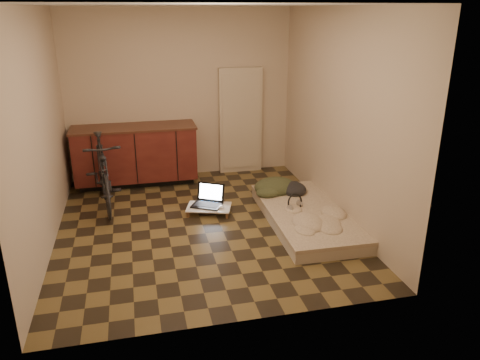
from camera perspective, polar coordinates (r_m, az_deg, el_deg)
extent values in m
cube|color=brown|center=(5.94, -4.62, -5.45)|extent=(3.50, 4.00, 0.00)
cube|color=silver|center=(5.36, -5.44, 20.49)|extent=(3.50, 4.00, 0.00)
cube|color=beige|center=(7.46, -7.30, 10.25)|extent=(3.50, 0.00, 2.60)
cube|color=beige|center=(3.62, -0.33, -0.23)|extent=(3.50, 0.00, 2.60)
cube|color=beige|center=(5.55, -23.25, 5.37)|extent=(0.00, 4.00, 2.60)
cube|color=beige|center=(6.00, 11.91, 7.60)|extent=(0.00, 4.00, 2.60)
cube|color=black|center=(7.48, -12.37, 0.06)|extent=(1.70, 0.48, 0.10)
cube|color=#4C1815|center=(7.31, -12.61, 3.20)|extent=(1.80, 0.60, 0.78)
cube|color=#4D291C|center=(7.20, -12.86, 6.28)|extent=(1.84, 0.62, 0.03)
cube|color=beige|center=(7.64, 0.05, 7.21)|extent=(0.70, 0.10, 1.70)
imported|color=black|center=(6.57, -16.41, 1.37)|extent=(0.68, 1.71, 1.08)
cube|color=beige|center=(6.02, 8.06, -4.57)|extent=(0.98, 2.00, 0.13)
cube|color=beige|center=(5.99, 8.10, -3.83)|extent=(1.00, 2.02, 0.05)
cube|color=brown|center=(6.15, -6.37, -4.20)|extent=(0.04, 0.04, 0.08)
cube|color=brown|center=(6.43, -5.88, -3.06)|extent=(0.04, 0.04, 0.08)
cube|color=brown|center=(6.08, -1.60, -4.37)|extent=(0.04, 0.04, 0.08)
cube|color=brown|center=(6.36, -1.32, -3.21)|extent=(0.04, 0.04, 0.08)
cube|color=white|center=(6.23, -3.81, -3.30)|extent=(0.66, 0.52, 0.02)
cube|color=black|center=(6.24, -4.07, -3.08)|extent=(0.46, 0.42, 0.02)
cube|color=black|center=(6.34, -3.58, -1.44)|extent=(0.36, 0.25, 0.24)
cube|color=white|center=(6.34, -3.58, -1.44)|extent=(0.30, 0.20, 0.20)
ellipsoid|color=white|center=(6.16, -2.30, -3.28)|extent=(0.11, 0.12, 0.04)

